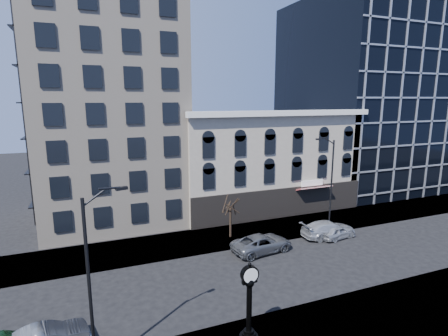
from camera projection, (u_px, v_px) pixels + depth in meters
name	position (u px, v px, depth m)	size (l,w,h in m)	color
ground	(219.00, 282.00, 26.68)	(160.00, 160.00, 0.00)	black
sidewalk_far	(190.00, 242.00, 33.97)	(160.00, 6.00, 0.12)	gray
cream_tower	(105.00, 47.00, 37.95)	(15.90, 15.40, 42.50)	beige
victorian_row	(263.00, 161.00, 44.34)	(22.60, 11.19, 12.50)	#B1A592
glass_office	(363.00, 97.00, 54.57)	(20.00, 20.15, 28.00)	black
street_clock	(249.00, 306.00, 19.65)	(1.08, 1.08, 4.78)	black
street_lamp_near	(100.00, 232.00, 16.94)	(2.44, 0.94, 9.63)	black
street_lamp_far	(327.00, 159.00, 35.77)	(2.60, 0.40, 10.05)	black
bare_tree_far	(231.00, 203.00, 34.49)	(2.75, 2.75, 4.73)	black
car_far_a	(262.00, 243.00, 31.83)	(2.64, 5.73, 1.59)	#595B60
car_far_b	(328.00, 229.00, 35.23)	(2.31, 5.68, 1.65)	#A5A8AD
car_far_c	(337.00, 232.00, 34.93)	(1.60, 3.98, 1.36)	#A5A8AD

